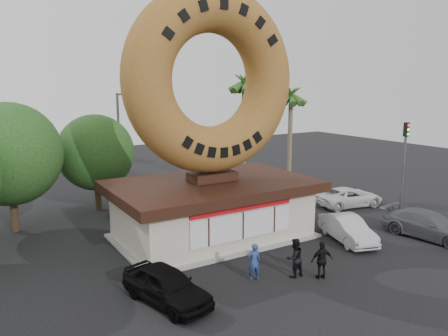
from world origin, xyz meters
TOP-DOWN VIEW (x-y plane):
  - ground at (0.00, 0.00)m, footprint 90.00×90.00m
  - donut_shop at (0.00, 5.98)m, footprint 11.20×7.20m
  - giant_donut at (0.00, 6.00)m, footprint 10.00×2.55m
  - tree_west at (-9.50, 13.00)m, footprint 6.00×6.00m
  - tree_mid at (-4.00, 15.00)m, footprint 5.20×5.20m
  - palm_near at (7.50, 14.00)m, footprint 2.60×2.60m
  - palm_far at (11.00, 12.50)m, footprint 2.60×2.60m
  - street_lamp at (-1.86, 16.00)m, footprint 2.11×0.20m
  - traffic_signal at (14.00, 3.99)m, footprint 0.30×0.38m
  - person_left at (-1.20, 0.22)m, footprint 0.70×0.55m
  - person_center at (0.55, -0.47)m, footprint 0.88×0.69m
  - person_right at (1.48, -1.26)m, footprint 1.10×0.72m
  - car_black at (-5.39, 0.33)m, footprint 2.75×4.61m
  - car_silver at (6.08, 1.51)m, footprint 2.64×4.50m
  - car_grey at (10.43, -0.50)m, footprint 2.90×5.44m
  - car_white at (11.56, 6.46)m, footprint 5.19×3.06m

SIDE VIEW (x-z plane):
  - ground at x=0.00m, z-range 0.00..0.00m
  - car_white at x=11.56m, z-range 0.00..1.35m
  - car_silver at x=6.08m, z-range 0.00..1.40m
  - car_black at x=-5.39m, z-range 0.00..1.47m
  - car_grey at x=10.43m, z-range 0.00..1.50m
  - person_left at x=-1.20m, z-range 0.00..1.71m
  - person_right at x=1.48m, z-range 0.00..1.74m
  - person_center at x=0.55m, z-range 0.00..1.81m
  - donut_shop at x=0.00m, z-range -0.13..3.67m
  - traffic_signal at x=14.00m, z-range 0.83..6.90m
  - tree_mid at x=-4.00m, z-range 0.70..7.33m
  - street_lamp at x=-1.86m, z-range 0.48..8.48m
  - tree_west at x=-9.50m, z-range 0.82..8.47m
  - palm_far at x=11.00m, z-range 3.11..11.86m
  - palm_near at x=7.50m, z-range 3.54..13.29m
  - giant_donut at x=0.00m, z-range 3.80..13.80m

